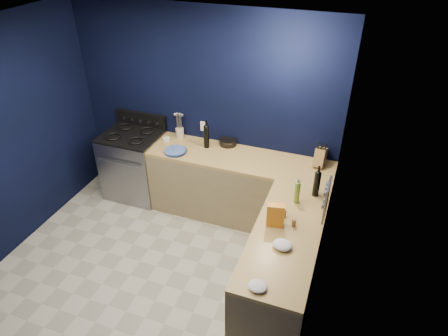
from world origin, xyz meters
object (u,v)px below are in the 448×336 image
at_px(gas_range, 135,165).
at_px(knife_block, 320,157).
at_px(plate_stack, 175,151).
at_px(crouton_bag, 275,215).
at_px(utensil_crock, 180,133).

relative_size(gas_range, knife_block, 4.26).
distance_m(plate_stack, crouton_bag, 1.77).
relative_size(plate_stack, knife_block, 1.25).
height_order(gas_range, crouton_bag, crouton_bag).
relative_size(gas_range, crouton_bag, 3.77).
xyz_separation_m(plate_stack, utensil_crock, (-0.11, 0.38, 0.05)).
height_order(plate_stack, knife_block, knife_block).
distance_m(gas_range, knife_block, 2.54).
relative_size(plate_stack, utensil_crock, 1.99).
distance_m(utensil_crock, knife_block, 1.86).
relative_size(utensil_crock, knife_block, 0.63).
bearing_deg(crouton_bag, utensil_crock, 130.94).
bearing_deg(knife_block, plate_stack, -163.62).
height_order(utensil_crock, knife_block, knife_block).
bearing_deg(plate_stack, crouton_bag, -31.27).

